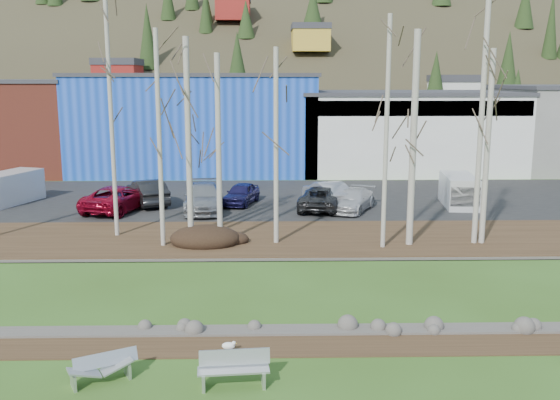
{
  "coord_description": "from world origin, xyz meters",
  "views": [
    {
      "loc": [
        0.01,
        -15.51,
        7.93
      ],
      "look_at": [
        0.59,
        12.15,
        2.5
      ],
      "focal_mm": 40.0,
      "sensor_mm": 36.0,
      "label": 1
    }
  ],
  "objects_px": {
    "car_1": "(119,198)",
    "car_6": "(353,200)",
    "seagull": "(229,346)",
    "bench_intact": "(234,369)",
    "car_3": "(241,194)",
    "car_4": "(327,193)",
    "car_0": "(147,192)",
    "van_white": "(459,191)",
    "car_2": "(203,197)",
    "van_grey": "(7,188)",
    "bench_damaged": "(102,368)",
    "car_5": "(321,198)"
  },
  "relations": [
    {
      "from": "car_3",
      "to": "van_white",
      "type": "bearing_deg",
      "value": 12.05
    },
    {
      "from": "bench_intact",
      "to": "car_3",
      "type": "height_order",
      "value": "car_3"
    },
    {
      "from": "bench_intact",
      "to": "car_1",
      "type": "height_order",
      "value": "car_1"
    },
    {
      "from": "car_2",
      "to": "car_6",
      "type": "bearing_deg",
      "value": -5.98
    },
    {
      "from": "car_2",
      "to": "car_6",
      "type": "height_order",
      "value": "car_2"
    },
    {
      "from": "car_6",
      "to": "van_white",
      "type": "height_order",
      "value": "van_white"
    },
    {
      "from": "car_0",
      "to": "car_6",
      "type": "xyz_separation_m",
      "value": [
        12.6,
        -2.12,
        -0.15
      ]
    },
    {
      "from": "car_0",
      "to": "van_white",
      "type": "height_order",
      "value": "van_white"
    },
    {
      "from": "car_0",
      "to": "car_6",
      "type": "distance_m",
      "value": 12.78
    },
    {
      "from": "van_grey",
      "to": "bench_damaged",
      "type": "bearing_deg",
      "value": -44.81
    },
    {
      "from": "seagull",
      "to": "car_1",
      "type": "relative_size",
      "value": 0.09
    },
    {
      "from": "seagull",
      "to": "van_grey",
      "type": "distance_m",
      "value": 26.41
    },
    {
      "from": "car_4",
      "to": "car_0",
      "type": "bearing_deg",
      "value": -20.02
    },
    {
      "from": "car_1",
      "to": "car_6",
      "type": "bearing_deg",
      "value": -163.95
    },
    {
      "from": "car_4",
      "to": "bench_intact",
      "type": "bearing_deg",
      "value": 61.12
    },
    {
      "from": "car_0",
      "to": "car_3",
      "type": "height_order",
      "value": "car_0"
    },
    {
      "from": "car_4",
      "to": "car_6",
      "type": "distance_m",
      "value": 2.16
    },
    {
      "from": "bench_damaged",
      "to": "car_3",
      "type": "height_order",
      "value": "car_3"
    },
    {
      "from": "van_white",
      "to": "van_grey",
      "type": "bearing_deg",
      "value": -176.04
    },
    {
      "from": "bench_intact",
      "to": "car_1",
      "type": "bearing_deg",
      "value": 105.41
    },
    {
      "from": "van_white",
      "to": "van_grey",
      "type": "distance_m",
      "value": 28.18
    },
    {
      "from": "car_5",
      "to": "van_white",
      "type": "relative_size",
      "value": 1.13
    },
    {
      "from": "car_0",
      "to": "bench_intact",
      "type": "bearing_deg",
      "value": 81.23
    },
    {
      "from": "seagull",
      "to": "car_1",
      "type": "xyz_separation_m",
      "value": [
        -7.71,
        19.4,
        0.72
      ]
    },
    {
      "from": "bench_damaged",
      "to": "car_1",
      "type": "bearing_deg",
      "value": 74.2
    },
    {
      "from": "car_0",
      "to": "car_1",
      "type": "bearing_deg",
      "value": 28.65
    },
    {
      "from": "car_6",
      "to": "car_0",
      "type": "bearing_deg",
      "value": -164.6
    },
    {
      "from": "car_1",
      "to": "car_2",
      "type": "bearing_deg",
      "value": -163.83
    },
    {
      "from": "car_1",
      "to": "car_5",
      "type": "xyz_separation_m",
      "value": [
        12.1,
        0.17,
        -0.06
      ]
    },
    {
      "from": "bench_intact",
      "to": "seagull",
      "type": "bearing_deg",
      "value": 92.12
    },
    {
      "from": "bench_intact",
      "to": "car_3",
      "type": "xyz_separation_m",
      "value": [
        -0.73,
        23.26,
        0.34
      ]
    },
    {
      "from": "car_0",
      "to": "car_1",
      "type": "xyz_separation_m",
      "value": [
        -1.37,
        -1.83,
        -0.03
      ]
    },
    {
      "from": "car_5",
      "to": "car_3",
      "type": "bearing_deg",
      "value": -6.89
    },
    {
      "from": "bench_damaged",
      "to": "van_grey",
      "type": "distance_m",
      "value": 26.25
    },
    {
      "from": "car_1",
      "to": "car_3",
      "type": "bearing_deg",
      "value": -148.9
    },
    {
      "from": "bench_damaged",
      "to": "van_white",
      "type": "xyz_separation_m",
      "value": [
        16.24,
        22.1,
        0.7
      ]
    },
    {
      "from": "car_6",
      "to": "car_2",
      "type": "bearing_deg",
      "value": -156.32
    },
    {
      "from": "bench_intact",
      "to": "car_4",
      "type": "xyz_separation_m",
      "value": [
        4.59,
        22.81,
        0.44
      ]
    },
    {
      "from": "car_4",
      "to": "van_grey",
      "type": "height_order",
      "value": "van_grey"
    },
    {
      "from": "bench_intact",
      "to": "bench_damaged",
      "type": "height_order",
      "value": "bench_intact"
    },
    {
      "from": "car_2",
      "to": "car_4",
      "type": "distance_m",
      "value": 7.64
    },
    {
      "from": "car_0",
      "to": "car_5",
      "type": "relative_size",
      "value": 0.95
    },
    {
      "from": "car_0",
      "to": "van_grey",
      "type": "height_order",
      "value": "van_grey"
    },
    {
      "from": "car_2",
      "to": "car_6",
      "type": "relative_size",
      "value": 1.24
    },
    {
      "from": "bench_intact",
      "to": "seagull",
      "type": "height_order",
      "value": "bench_intact"
    },
    {
      "from": "bench_intact",
      "to": "car_6",
      "type": "distance_m",
      "value": 22.02
    },
    {
      "from": "car_1",
      "to": "car_6",
      "type": "height_order",
      "value": "car_1"
    },
    {
      "from": "bench_intact",
      "to": "van_white",
      "type": "xyz_separation_m",
      "value": [
        12.74,
        22.4,
        0.61
      ]
    },
    {
      "from": "seagull",
      "to": "car_6",
      "type": "xyz_separation_m",
      "value": [
        6.26,
        19.11,
        0.6
      ]
    },
    {
      "from": "car_3",
      "to": "car_6",
      "type": "xyz_separation_m",
      "value": [
        6.74,
        -2.08,
        -0.02
      ]
    }
  ]
}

